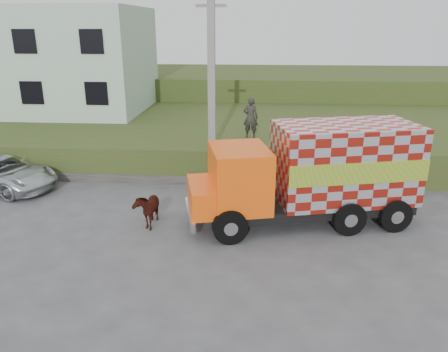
# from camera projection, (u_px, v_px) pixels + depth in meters

# --- Properties ---
(ground) EXTENTS (120.00, 120.00, 0.00)m
(ground) POSITION_uv_depth(u_px,v_px,m) (229.00, 227.00, 14.83)
(ground) COLOR #474749
(ground) RESTS_ON ground
(embankment) EXTENTS (40.00, 12.00, 1.50)m
(embankment) POSITION_uv_depth(u_px,v_px,m) (240.00, 135.00, 24.00)
(embankment) COLOR #28511B
(embankment) RESTS_ON ground
(embankment_far) EXTENTS (40.00, 12.00, 3.00)m
(embankment_far) POSITION_uv_depth(u_px,v_px,m) (246.00, 90.00, 35.06)
(embankment_far) COLOR #28511B
(embankment_far) RESTS_ON ground
(retaining_strip) EXTENTS (16.00, 0.50, 0.40)m
(retaining_strip) POSITION_uv_depth(u_px,v_px,m) (189.00, 179.00, 18.86)
(retaining_strip) COLOR #595651
(retaining_strip) RESTS_ON ground
(building) EXTENTS (10.00, 8.00, 6.00)m
(building) POSITION_uv_depth(u_px,v_px,m) (61.00, 60.00, 26.36)
(building) COLOR #AECCB0
(building) RESTS_ON embankment
(utility_pole) EXTENTS (1.20, 0.30, 8.00)m
(utility_pole) POSITION_uv_depth(u_px,v_px,m) (212.00, 87.00, 17.89)
(utility_pole) COLOR gray
(utility_pole) RESTS_ON ground
(cargo_truck) EXTENTS (8.00, 4.10, 3.41)m
(cargo_truck) POSITION_uv_depth(u_px,v_px,m) (315.00, 173.00, 14.71)
(cargo_truck) COLOR black
(cargo_truck) RESTS_ON ground
(cow) EXTENTS (0.68, 1.47, 1.24)m
(cow) POSITION_uv_depth(u_px,v_px,m) (147.00, 208.00, 14.83)
(cow) COLOR #37190D
(cow) RESTS_ON ground
(suv) EXTENTS (5.29, 3.63, 1.34)m
(suv) POSITION_uv_depth(u_px,v_px,m) (2.00, 173.00, 18.09)
(suv) COLOR #B6BDC1
(suv) RESTS_ON ground
(pedestrian) EXTENTS (0.72, 0.51, 1.89)m
(pedestrian) POSITION_uv_depth(u_px,v_px,m) (251.00, 118.00, 20.13)
(pedestrian) COLOR #302C2B
(pedestrian) RESTS_ON embankment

